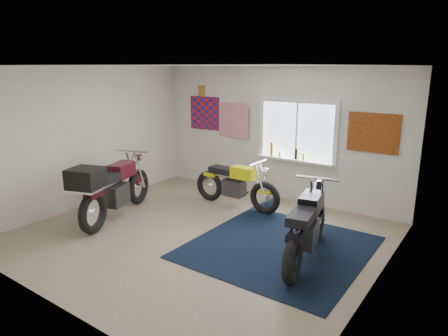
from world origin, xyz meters
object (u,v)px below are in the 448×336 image
Objects in this scene: yellow_triumph at (236,185)px; maroon_tourer at (111,188)px; navy_rug at (279,247)px; black_chrome_bike at (307,228)px.

yellow_triumph is 2.34m from maroon_tourer.
yellow_triumph reaches higher than navy_rug.
yellow_triumph is 2.41m from black_chrome_bike.
maroon_tourer is (-1.39, -1.87, 0.16)m from yellow_triumph.
yellow_triumph is at bearing 143.80° from navy_rug.
maroon_tourer reaches higher than black_chrome_bike.
navy_rug is 3.11m from maroon_tourer.
maroon_tourer is at bearing -166.24° from navy_rug.
navy_rug is 1.17× the size of maroon_tourer.
black_chrome_bike reaches higher than yellow_triumph.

